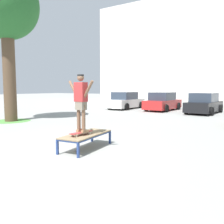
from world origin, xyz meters
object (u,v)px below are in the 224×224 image
object	(u,v)px
tree_near_left	(6,9)
skateboard	(81,133)
car_red	(163,102)
car_black	(204,104)
skate_box	(86,135)
car_white	(125,101)
skater	(81,99)

from	to	relation	value
tree_near_left	skateboard	bearing A→B (deg)	-20.96
car_red	car_black	distance (m)	3.43
skateboard	car_red	distance (m)	13.76
skate_box	car_white	xyz separation A→B (m)	(-5.81, 13.01, 0.28)
tree_near_left	car_red	distance (m)	12.97
skateboard	car_white	bearing A→B (deg)	113.76
car_white	car_red	size ratio (longest dim) A/B	0.99
skateboard	skater	xyz separation A→B (m)	(0.00, 0.00, 0.99)
skate_box	car_white	world-z (taller)	car_white
car_red	car_black	bearing A→B (deg)	-9.60
tree_near_left	car_white	world-z (taller)	tree_near_left
tree_near_left	car_red	xyz separation A→B (m)	(4.96, 10.69, -5.42)
skate_box	car_black	distance (m)	12.75
car_red	tree_near_left	bearing A→B (deg)	-114.90
skater	car_white	xyz separation A→B (m)	(-5.84, 13.26, -0.84)
skate_box	skater	world-z (taller)	skater
tree_near_left	car_red	size ratio (longest dim) A/B	1.89
skate_box	car_red	world-z (taller)	car_red
car_white	car_black	size ratio (longest dim) A/B	0.98
car_white	skater	bearing A→B (deg)	-66.24
skate_box	tree_near_left	world-z (taller)	tree_near_left
skater	car_red	world-z (taller)	skater
car_red	car_black	size ratio (longest dim) A/B	0.99
skateboard	skater	size ratio (longest dim) A/B	0.48
skateboard	tree_near_left	bearing A→B (deg)	159.04
car_red	car_black	world-z (taller)	same
tree_near_left	car_white	size ratio (longest dim) A/B	1.91
skate_box	skateboard	distance (m)	0.28
skateboard	tree_near_left	size ratio (longest dim) A/B	0.10
tree_near_left	car_red	bearing A→B (deg)	65.10
skateboard	car_white	world-z (taller)	car_white
car_white	car_red	world-z (taller)	same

